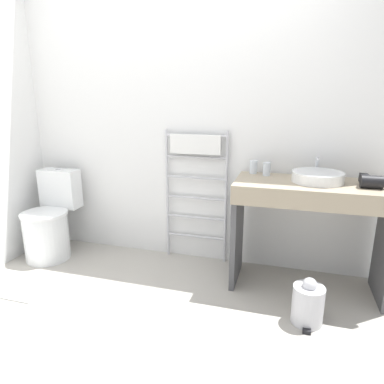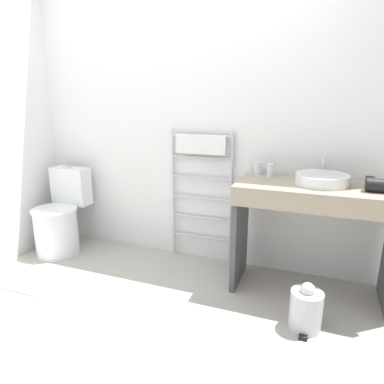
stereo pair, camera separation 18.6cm
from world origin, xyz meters
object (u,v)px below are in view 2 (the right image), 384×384
sink_basin (322,179)px  cup_near_edge (271,170)px  towel_radiator (201,170)px  trash_bin (306,309)px  cup_near_wall (258,168)px  toilet (60,220)px  hair_dryer (379,185)px

sink_basin → cup_near_edge: 0.38m
towel_radiator → cup_near_edge: 0.61m
trash_bin → sink_basin: bearing=87.5°
sink_basin → towel_radiator: bearing=167.5°
towel_radiator → sink_basin: bearing=-12.5°
sink_basin → cup_near_wall: bearing=160.5°
toilet → cup_near_wall: cup_near_wall is taller
cup_near_wall → cup_near_edge: 0.12m
sink_basin → trash_bin: (-0.02, -0.48, -0.74)m
cup_near_wall → sink_basin: bearing=-19.5°
cup_near_edge → hair_dryer: (0.71, -0.19, -0.01)m
hair_dryer → sink_basin: bearing=168.1°
cup_near_edge → hair_dryer: size_ratio=0.54×
toilet → towel_radiator: towel_radiator is taller
towel_radiator → cup_near_wall: bearing=-5.2°
cup_near_wall → hair_dryer: (0.82, -0.24, -0.01)m
trash_bin → cup_near_wall: bearing=125.2°
sink_basin → trash_bin: sink_basin is taller
cup_near_wall → trash_bin: bearing=-54.8°
hair_dryer → trash_bin: bearing=-131.9°
towel_radiator → cup_near_wall: (0.49, -0.04, 0.06)m
toilet → cup_near_wall: size_ratio=7.70×
towel_radiator → trash_bin: (0.94, -0.69, -0.69)m
toilet → hair_dryer: (2.60, 0.02, 0.56)m
sink_basin → cup_near_wall: cup_near_wall is taller
sink_basin → hair_dryer: 0.35m
sink_basin → cup_near_edge: cup_near_edge is taller
towel_radiator → hair_dryer: size_ratio=6.09×
cup_near_edge → sink_basin: bearing=-17.5°
cup_near_wall → hair_dryer: size_ratio=0.54×
sink_basin → hair_dryer: (0.34, -0.07, 0.00)m
cup_near_wall → trash_bin: 1.09m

